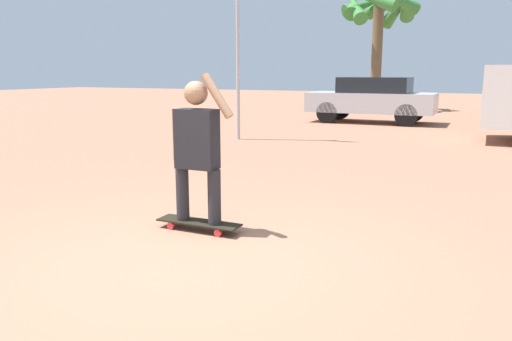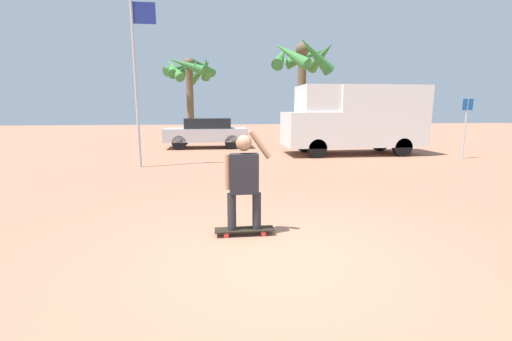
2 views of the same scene
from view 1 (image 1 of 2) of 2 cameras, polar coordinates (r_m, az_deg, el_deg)
name	(u,v)px [view 1 (image 1 of 2)]	position (r m, az deg, el deg)	size (l,w,h in m)	color
ground_plane	(186,263)	(4.60, -8.03, -10.42)	(80.00, 80.00, 0.00)	#A36B51
skateboard	(199,223)	(5.46, -6.55, -5.99)	(0.95, 0.25, 0.10)	black
person_skateboarder	(197,143)	(5.27, -6.77, 3.12)	(0.73, 0.25, 1.58)	#28282D
parked_car_silver	(372,99)	(17.40, 13.13, 8.01)	(4.15, 1.77, 1.52)	black
palm_tree_center_background	(379,10)	(23.77, 13.88, 17.43)	(3.66, 3.62, 5.46)	brown
flagpole	(240,8)	(12.73, -1.84, 18.11)	(0.82, 0.12, 5.61)	#B7B7BC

